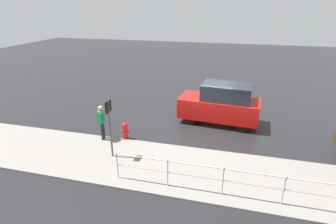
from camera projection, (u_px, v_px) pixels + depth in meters
ground_plane at (204, 123)px, 13.36m from camera, size 60.00×60.00×0.00m
kerb_strip at (190, 170)px, 9.59m from camera, size 24.00×3.20×0.04m
moving_hatchback at (221, 104)px, 13.08m from camera, size 4.03×2.03×2.06m
fire_hydrant at (125, 131)px, 11.67m from camera, size 0.42×0.31×0.80m
pedestrian at (102, 120)px, 11.42m from camera, size 0.33×0.55×1.62m
metal_railing at (223, 177)px, 8.07m from camera, size 7.12×0.04×1.05m
sign_post at (109, 121)px, 9.84m from camera, size 0.07×0.44×2.40m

